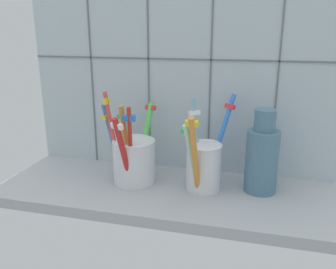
{
  "coord_description": "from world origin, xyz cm",
  "views": [
    {
      "loc": [
        15.42,
        -58.89,
        31.17
      ],
      "look_at": [
        0.0,
        1.96,
        12.2
      ],
      "focal_mm": 37.62,
      "sensor_mm": 36.0,
      "label": 1
    }
  ],
  "objects": [
    {
      "name": "tile_wall_back",
      "position": [
        0.0,
        12.0,
        22.5
      ],
      "size": [
        64.0,
        2.2,
        45.0
      ],
      "color": "#B2C1CC",
      "rests_on": "ground"
    },
    {
      "name": "toothbrush_cup_left",
      "position": [
        -7.01,
        1.85,
        6.97
      ],
      "size": [
        10.84,
        14.17,
        17.88
      ],
      "color": "silver",
      "rests_on": "counter_slab"
    },
    {
      "name": "counter_slab",
      "position": [
        0.0,
        0.0,
        1.0
      ],
      "size": [
        64.0,
        22.0,
        2.0
      ],
      "primitive_type": "cube",
      "color": "#9EA3A8",
      "rests_on": "ground"
    },
    {
      "name": "ceramic_vase",
      "position": [
        17.27,
        3.68,
        8.76
      ],
      "size": [
        5.93,
        5.93,
        15.56
      ],
      "color": "slate",
      "rests_on": "counter_slab"
    },
    {
      "name": "toothbrush_cup_right",
      "position": [
        6.8,
        1.8,
        7.11
      ],
      "size": [
        8.53,
        15.02,
        17.29
      ],
      "color": "silver",
      "rests_on": "counter_slab"
    }
  ]
}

